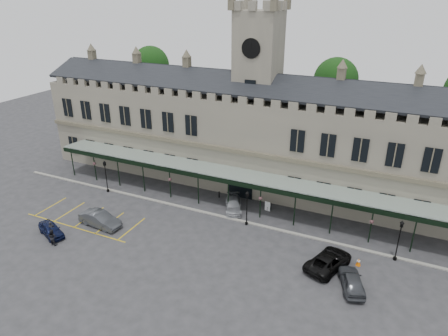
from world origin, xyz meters
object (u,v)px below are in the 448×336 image
at_px(lamp_post_mid, 247,205).
at_px(clock_tower, 257,87).
at_px(person_b, 52,237).
at_px(car_left_a, 51,230).
at_px(car_right_a, 352,281).
at_px(lamp_post_left, 106,174).
at_px(lamp_post_right, 399,237).
at_px(sign_board, 268,206).
at_px(car_taxi, 233,205).
at_px(station_building, 255,137).
at_px(traffic_cone, 358,262).
at_px(car_left_b, 100,219).
at_px(car_van, 329,261).
at_px(person_a, 52,229).

bearing_deg(lamp_post_mid, clock_tower, 106.25).
height_order(clock_tower, person_b, clock_tower).
height_order(car_left_a, car_right_a, car_right_a).
bearing_deg(lamp_post_left, lamp_post_mid, 0.08).
distance_m(lamp_post_mid, lamp_post_right, 15.52).
relative_size(sign_board, car_right_a, 0.27).
height_order(clock_tower, car_taxi, clock_tower).
relative_size(station_building, traffic_cone, 79.43).
bearing_deg(sign_board, lamp_post_mid, -98.85).
relative_size(car_left_b, car_van, 0.92).
relative_size(car_left_b, person_a, 2.84).
bearing_deg(car_taxi, traffic_cone, -42.70).
xyz_separation_m(clock_tower, car_right_a, (15.42, -16.78, -12.35)).
distance_m(lamp_post_left, car_van, 29.60).
distance_m(station_building, person_b, 26.97).
height_order(car_left_a, car_van, car_van).
distance_m(station_building, sign_board, 10.00).
xyz_separation_m(car_taxi, person_a, (-15.22, -13.30, 0.23)).
distance_m(lamp_post_right, car_van, 7.15).
distance_m(lamp_post_right, sign_board, 15.05).
relative_size(traffic_cone, car_taxi, 0.17).
height_order(car_left_b, car_taxi, car_left_b).
bearing_deg(lamp_post_mid, sign_board, 74.02).
bearing_deg(car_left_a, car_left_b, -21.32).
xyz_separation_m(station_building, lamp_post_left, (-16.29, -10.81, -3.87)).
distance_m(lamp_post_left, car_left_a, 10.91).
relative_size(clock_tower, sign_board, 20.78).
relative_size(car_left_a, person_b, 2.21).
bearing_deg(person_b, station_building, -121.22).
bearing_deg(car_van, sign_board, -21.35).
bearing_deg(lamp_post_left, sign_board, 10.88).
bearing_deg(car_left_a, car_taxi, -27.38).
bearing_deg(car_taxi, person_a, -163.83).
bearing_deg(car_left_b, sign_board, -50.59).
xyz_separation_m(lamp_post_right, sign_board, (-14.39, 3.90, -2.04)).
height_order(traffic_cone, car_left_a, car_left_a).
relative_size(lamp_post_right, car_left_b, 0.88).
relative_size(lamp_post_mid, person_a, 2.38).
distance_m(car_left_b, car_taxi, 15.30).
xyz_separation_m(car_left_a, car_van, (28.00, 6.81, 0.08)).
relative_size(lamp_post_right, sign_board, 3.71).
relative_size(car_left_a, person_a, 2.24).
distance_m(lamp_post_mid, car_taxi, 4.05).
bearing_deg(sign_board, person_b, -131.16).
bearing_deg(person_a, car_left_a, 98.43).
distance_m(clock_tower, car_left_b, 24.56).
height_order(lamp_post_right, person_a, lamp_post_right).
xyz_separation_m(clock_tower, lamp_post_mid, (3.17, -10.86, -10.62)).
bearing_deg(lamp_post_left, station_building, 33.55).
height_order(lamp_post_mid, car_left_a, lamp_post_mid).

